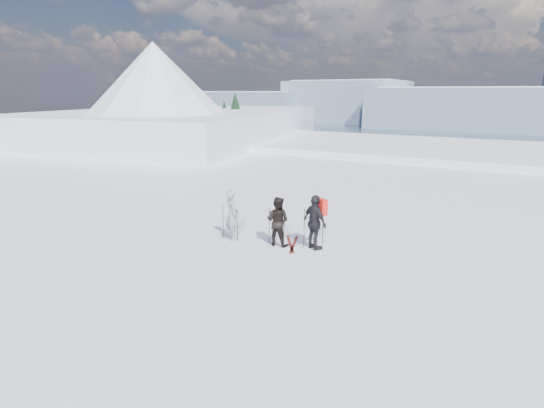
{
  "coord_description": "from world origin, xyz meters",
  "views": [
    {
      "loc": [
        4.54,
        -9.02,
        5.08
      ],
      "look_at": [
        -2.04,
        3.0,
        1.42
      ],
      "focal_mm": 28.0,
      "sensor_mm": 36.0,
      "label": 1
    }
  ],
  "objects_px": {
    "skier_grey": "(232,215)",
    "skis_loose": "(292,244)",
    "skier_dark": "(278,221)",
    "skier_pack": "(315,223)"
  },
  "relations": [
    {
      "from": "skier_pack",
      "to": "skis_loose",
      "type": "relative_size",
      "value": 1.12
    },
    {
      "from": "skis_loose",
      "to": "skier_dark",
      "type": "bearing_deg",
      "value": -148.36
    },
    {
      "from": "skier_pack",
      "to": "skis_loose",
      "type": "distance_m",
      "value": 1.23
    },
    {
      "from": "skier_dark",
      "to": "skis_loose",
      "type": "height_order",
      "value": "skier_dark"
    },
    {
      "from": "skier_grey",
      "to": "skis_loose",
      "type": "bearing_deg",
      "value": -128.0
    },
    {
      "from": "skier_grey",
      "to": "skis_loose",
      "type": "distance_m",
      "value": 2.34
    },
    {
      "from": "skier_dark",
      "to": "skis_loose",
      "type": "distance_m",
      "value": 0.97
    },
    {
      "from": "skis_loose",
      "to": "skier_grey",
      "type": "bearing_deg",
      "value": -166.63
    },
    {
      "from": "skier_grey",
      "to": "skier_dark",
      "type": "height_order",
      "value": "skier_grey"
    },
    {
      "from": "skier_dark",
      "to": "skier_grey",
      "type": "bearing_deg",
      "value": 6.88
    }
  ]
}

